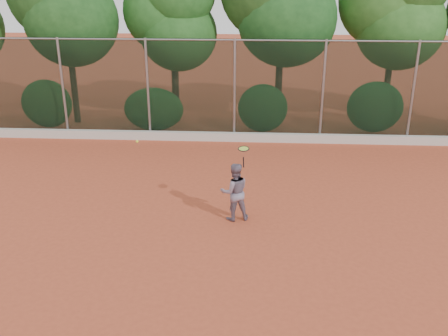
{
  "coord_description": "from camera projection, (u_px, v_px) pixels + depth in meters",
  "views": [
    {
      "loc": [
        0.65,
        -9.86,
        5.5
      ],
      "look_at": [
        0.0,
        1.0,
        1.25
      ],
      "focal_mm": 40.0,
      "sensor_mm": 36.0,
      "label": 1
    }
  ],
  "objects": [
    {
      "name": "tennis_player",
      "position": [
        235.0,
        192.0,
        11.73
      ],
      "size": [
        0.8,
        0.69,
        1.42
      ],
      "primitive_type": "imported",
      "rotation": [
        0.0,
        0.0,
        3.39
      ],
      "color": "slate",
      "rests_on": "ground"
    },
    {
      "name": "tennis_ball_in_flight",
      "position": [
        137.0,
        141.0,
        11.36
      ],
      "size": [
        0.06,
        0.06,
        0.06
      ],
      "color": "#DEED35",
      "rests_on": "ground"
    },
    {
      "name": "ground",
      "position": [
        221.0,
        236.0,
        11.21
      ],
      "size": [
        80.0,
        80.0,
        0.0
      ],
      "primitive_type": "plane",
      "color": "#BB4A2C",
      "rests_on": "ground"
    },
    {
      "name": "foliage_backdrop",
      "position": [
        222.0,
        6.0,
        17.98
      ],
      "size": [
        23.7,
        3.63,
        7.55
      ],
      "color": "#402618",
      "rests_on": "ground"
    },
    {
      "name": "chainlink_fence",
      "position": [
        234.0,
        88.0,
        17.04
      ],
      "size": [
        24.09,
        0.09,
        3.5
      ],
      "color": "black",
      "rests_on": "ground"
    },
    {
      "name": "tennis_racket",
      "position": [
        244.0,
        150.0,
        11.31
      ],
      "size": [
        0.31,
        0.31,
        0.52
      ],
      "color": "black",
      "rests_on": "ground"
    },
    {
      "name": "concrete_curb",
      "position": [
        234.0,
        137.0,
        17.49
      ],
      "size": [
        24.0,
        0.2,
        0.3
      ],
      "primitive_type": "cube",
      "color": "beige",
      "rests_on": "ground"
    }
  ]
}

